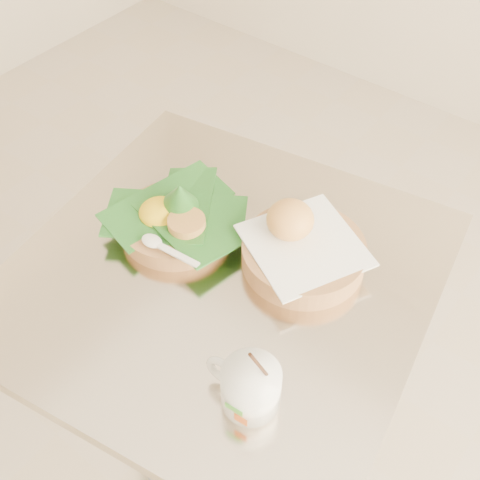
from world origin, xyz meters
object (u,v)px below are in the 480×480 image
Objects in this scene: bread_basket at (301,248)px; coffee_mug at (249,386)px; cafe_table at (225,341)px; rice_basket at (175,217)px.

coffee_mug is at bearing -71.25° from bread_basket.
rice_basket reaches higher than cafe_table.
rice_basket is at bearing -160.35° from bread_basket.
coffee_mug is (0.18, -0.16, 0.26)m from cafe_table.
cafe_table is 0.29m from rice_basket.
bread_basket is 1.64× the size of coffee_mug.
cafe_table is 3.14× the size of rice_basket.
cafe_table is at bearing 138.11° from coffee_mug.
cafe_table is 5.35× the size of coffee_mug.
bread_basket is at bearing 19.65° from rice_basket.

